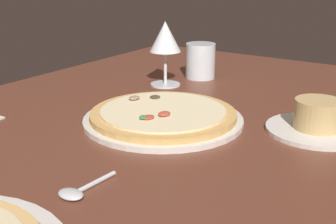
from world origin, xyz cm
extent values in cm
cube|color=brown|center=(0.00, 0.00, 2.00)|extent=(150.00, 110.00, 4.00)
cylinder|color=silver|center=(-3.41, -4.56, 4.50)|extent=(31.63, 31.63, 1.00)
cylinder|color=tan|center=(-3.41, -4.56, 5.60)|extent=(28.93, 28.93, 1.20)
cylinder|color=beige|center=(-3.41, -4.56, 6.40)|extent=(24.83, 24.83, 0.40)
ellipsoid|color=#AD4733|center=(-0.60, -2.39, 6.95)|extent=(2.77, 2.15, 0.70)
ellipsoid|color=#AD4733|center=(2.44, -3.96, 6.84)|extent=(2.73, 2.18, 0.47)
ellipsoid|color=#937556|center=(-5.63, -13.46, 6.97)|extent=(2.60, 2.05, 0.75)
ellipsoid|color=#4C3828|center=(-9.02, -10.49, 6.84)|extent=(2.29, 2.18, 0.48)
ellipsoid|color=#387033|center=(3.32, -4.48, 6.95)|extent=(1.61, 1.37, 0.70)
cylinder|color=silver|center=(-14.83, 22.33, 4.40)|extent=(18.70, 18.70, 0.80)
cylinder|color=tan|center=(-14.83, 22.33, 7.51)|extent=(8.77, 8.77, 5.43)
cylinder|color=silver|center=(-26.83, -19.88, 4.20)|extent=(7.59, 7.59, 0.40)
cylinder|color=silver|center=(-26.83, -19.88, 8.57)|extent=(0.80, 0.80, 8.34)
cone|color=silver|center=(-26.83, -19.88, 16.52)|extent=(7.91, 7.91, 7.56)
cylinder|color=silver|center=(-38.47, -16.28, 8.70)|extent=(7.96, 7.96, 9.40)
cylinder|color=silver|center=(-38.47, -16.28, 6.63)|extent=(7.33, 7.33, 5.25)
ellipsoid|color=silver|center=(28.41, 2.00, 4.50)|extent=(3.03, 4.16, 1.00)
cylinder|color=silver|center=(24.18, 2.26, 4.35)|extent=(8.50, 1.21, 0.70)
camera|label=1|loc=(66.21, 43.08, 34.49)|focal=48.29mm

